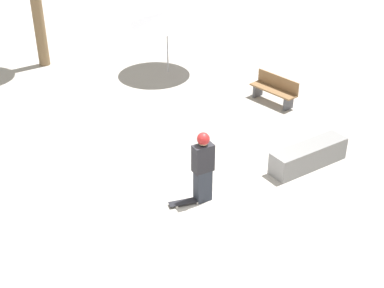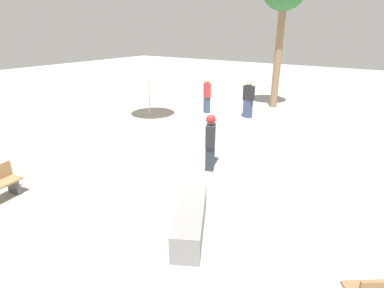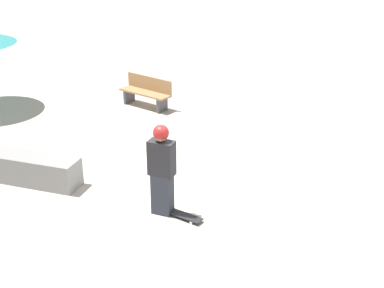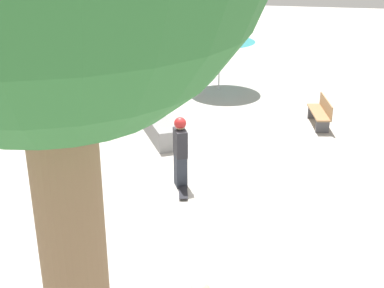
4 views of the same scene
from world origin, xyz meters
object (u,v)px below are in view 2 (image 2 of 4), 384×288
Objects in this scene: skateboard at (212,162)px; concrete_ledge at (191,218)px; shade_umbrella_tan at (148,74)px; bystander_watching at (207,95)px; bystander_far at (248,99)px; skater_main at (210,141)px.

concrete_ledge is (-1.32, 3.19, 0.24)m from skateboard.
skateboard is 3.46m from concrete_ledge.
shade_umbrella_tan reaches higher than bystander_watching.
skateboard is at bearing -67.46° from concrete_ledge.
skateboard is at bearing -12.33° from bystander_watching.
concrete_ledge is at bearing 121.41° from bystander_far.
skater_main is at bearing 147.69° from shade_umbrella_tan.
bystander_watching is (3.57, -5.68, -0.05)m from skater_main.
bystander_far is (1.32, -5.61, 0.85)m from skateboard.
shade_umbrella_tan is 1.26× the size of bystander_watching.
bystander_watching reaches higher than skater_main.
skater_main is 0.77× the size of shade_umbrella_tan.
shade_umbrella_tan is at bearing -87.09° from bystander_watching.
bystander_watching reaches higher than concrete_ledge.
concrete_ledge is at bearing 178.77° from skater_main.
skateboard is 6.53m from shade_umbrella_tan.
skater_main is 0.80× the size of concrete_ledge.
skater_main is at bearing -173.64° from skateboard.
bystander_watching is (3.44, -5.29, 0.83)m from skateboard.
bystander_watching is at bearing 23.37° from bystander_far.
bystander_watching is 2.15m from bystander_far.
skater_main is at bearing 118.30° from bystander_far.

